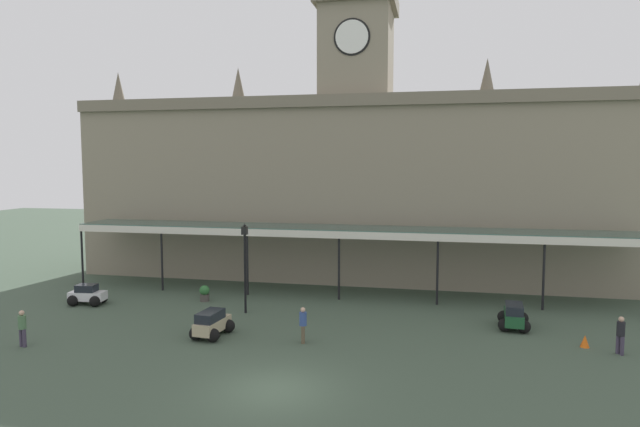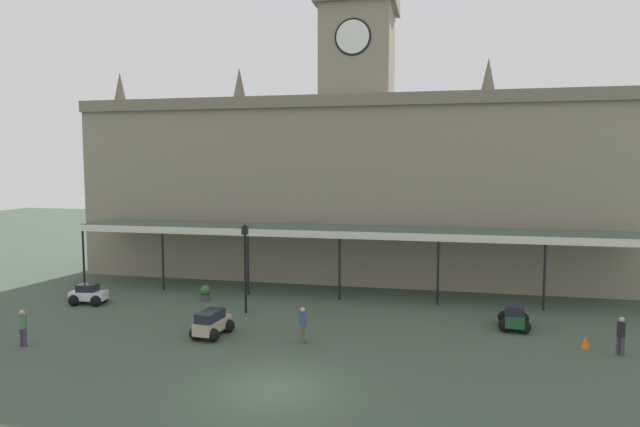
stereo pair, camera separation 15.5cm
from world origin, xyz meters
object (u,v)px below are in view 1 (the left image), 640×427
(car_green_estate, at_px, (514,317))
(car_white_sedan, at_px, (88,296))
(pedestrian_crossing_forecourt, at_px, (621,334))
(planter_by_canopy, at_px, (205,293))
(car_beige_estate, at_px, (212,325))
(victorian_lamppost, at_px, (245,258))
(pedestrian_beside_cars, at_px, (303,324))
(traffic_cone, at_px, (585,341))
(pedestrian_near_entrance, at_px, (22,327))

(car_green_estate, xyz_separation_m, car_white_sedan, (-23.83, -0.30, -0.06))
(car_white_sedan, height_order, pedestrian_crossing_forecourt, pedestrian_crossing_forecourt)
(pedestrian_crossing_forecourt, relative_size, planter_by_canopy, 1.74)
(car_beige_estate, relative_size, planter_by_canopy, 2.43)
(pedestrian_crossing_forecourt, bearing_deg, car_white_sedan, 174.34)
(planter_by_canopy, bearing_deg, car_green_estate, -6.08)
(car_white_sedan, bearing_deg, car_green_estate, 0.72)
(car_white_sedan, height_order, victorian_lamppost, victorian_lamppost)
(car_green_estate, height_order, pedestrian_beside_cars, pedestrian_beside_cars)
(victorian_lamppost, xyz_separation_m, planter_by_canopy, (-3.30, 1.99, -2.58))
(car_beige_estate, height_order, traffic_cone, car_beige_estate)
(pedestrian_beside_cars, bearing_deg, car_beige_estate, 179.76)
(car_green_estate, relative_size, car_beige_estate, 1.00)
(traffic_cone, relative_size, planter_by_canopy, 0.58)
(traffic_cone, bearing_deg, car_white_sedan, 175.55)
(traffic_cone, bearing_deg, pedestrian_beside_cars, -170.76)
(pedestrian_beside_cars, distance_m, traffic_cone, 12.74)
(car_white_sedan, distance_m, traffic_cone, 26.66)
(victorian_lamppost, bearing_deg, pedestrian_crossing_forecourt, -9.18)
(victorian_lamppost, bearing_deg, car_green_estate, 0.53)
(pedestrian_crossing_forecourt, distance_m, victorian_lamppost, 18.48)
(car_beige_estate, bearing_deg, car_green_estate, 17.09)
(pedestrian_crossing_forecourt, bearing_deg, pedestrian_near_entrance, -170.23)
(victorian_lamppost, height_order, planter_by_canopy, victorian_lamppost)
(pedestrian_near_entrance, distance_m, pedestrian_beside_cars, 12.65)
(car_white_sedan, bearing_deg, traffic_cone, -4.45)
(car_beige_estate, relative_size, pedestrian_beside_cars, 1.39)
(car_white_sedan, relative_size, pedestrian_crossing_forecourt, 1.28)
(pedestrian_crossing_forecourt, xyz_separation_m, traffic_cone, (-1.24, 0.69, -0.63))
(pedestrian_crossing_forecourt, bearing_deg, car_beige_estate, -175.82)
(pedestrian_near_entrance, bearing_deg, pedestrian_beside_cars, 14.34)
(pedestrian_crossing_forecourt, bearing_deg, traffic_cone, 150.95)
(car_green_estate, height_order, traffic_cone, car_green_estate)
(pedestrian_beside_cars, xyz_separation_m, traffic_cone, (12.56, 2.04, -0.63))
(pedestrian_near_entrance, relative_size, pedestrian_crossing_forecourt, 1.00)
(car_white_sedan, bearing_deg, planter_by_canopy, 18.65)
(victorian_lamppost, relative_size, planter_by_canopy, 5.15)
(car_green_estate, relative_size, planter_by_canopy, 2.42)
(pedestrian_crossing_forecourt, xyz_separation_m, planter_by_canopy, (-21.42, 4.92, -0.42))
(car_green_estate, xyz_separation_m, pedestrian_beside_cars, (-9.81, -4.41, 0.34))
(car_beige_estate, distance_m, car_white_sedan, 10.38)
(pedestrian_beside_cars, xyz_separation_m, pedestrian_crossing_forecourt, (13.80, 1.35, 0.00))
(pedestrian_beside_cars, height_order, pedestrian_crossing_forecourt, same)
(pedestrian_beside_cars, bearing_deg, car_green_estate, 24.21)
(pedestrian_beside_cars, distance_m, pedestrian_crossing_forecourt, 13.86)
(pedestrian_beside_cars, bearing_deg, traffic_cone, 9.24)
(pedestrian_beside_cars, bearing_deg, car_white_sedan, 163.65)
(car_white_sedan, height_order, pedestrian_beside_cars, pedestrian_beside_cars)
(pedestrian_crossing_forecourt, bearing_deg, planter_by_canopy, 167.07)
(car_green_estate, bearing_deg, pedestrian_beside_cars, -155.79)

